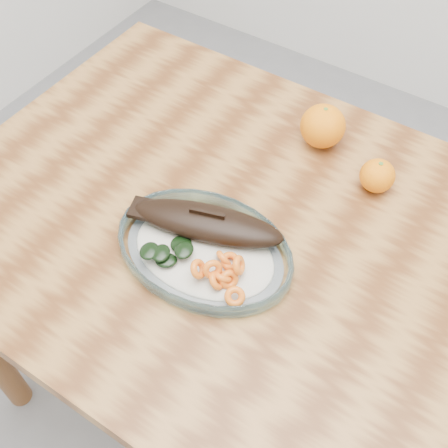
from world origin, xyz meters
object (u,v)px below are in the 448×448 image
object	(u,v)px
dining_table	(264,269)
orange_right	(377,176)
plated_meal	(204,247)
orange_left	(323,126)

from	to	relation	value
dining_table	orange_right	distance (m)	0.27
dining_table	plated_meal	xyz separation A→B (m)	(-0.07, -0.09, 0.12)
dining_table	orange_left	size ratio (longest dim) A/B	13.73
dining_table	plated_meal	size ratio (longest dim) A/B	2.04
plated_meal	orange_right	bearing A→B (deg)	54.78
dining_table	plated_meal	world-z (taller)	plated_meal
orange_left	orange_right	world-z (taller)	orange_left
orange_left	dining_table	bearing A→B (deg)	-83.17
plated_meal	orange_right	world-z (taller)	plated_meal
plated_meal	orange_left	xyz separation A→B (m)	(0.04, 0.35, 0.02)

